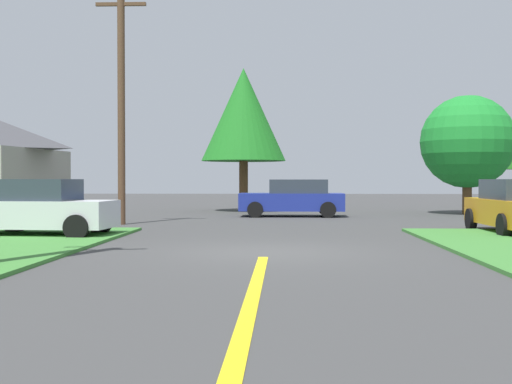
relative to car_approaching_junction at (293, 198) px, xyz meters
name	(u,v)px	position (x,y,z in m)	size (l,w,h in m)	color
ground_plane	(265,252)	(-0.83, -13.77, -0.81)	(120.00, 120.00, 0.00)	#3D3D3D
lane_stripe_center	(239,345)	(-0.83, -21.77, -0.80)	(0.20, 14.00, 0.01)	yellow
car_approaching_junction	(293,198)	(0.00, 0.00, 0.00)	(4.54, 2.05, 1.62)	navy
parked_car_near_building	(42,208)	(-7.21, -10.26, 0.00)	(3.98, 2.21, 1.62)	silver
utility_pole_mid	(121,101)	(-6.23, -5.28, 3.62)	(1.80, 0.26, 8.56)	brown
oak_tree_left	(244,115)	(-2.48, 4.78, 4.13)	(4.33, 4.33, 7.34)	brown
oak_tree_right	(467,142)	(8.15, 2.27, 2.57)	(4.33, 4.33, 5.55)	brown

